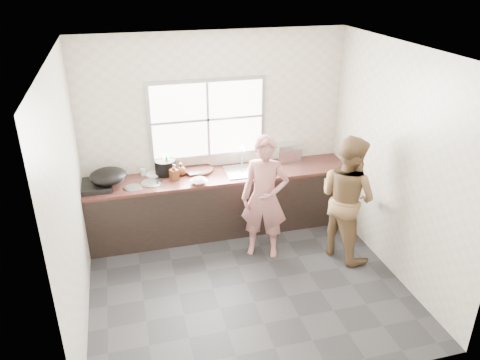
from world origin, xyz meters
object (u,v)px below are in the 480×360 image
object	(u,v)px
bottle_green	(167,163)
bottle_brown_short	(181,170)
bowl_mince	(199,182)
black_pot	(165,167)
person_side	(347,198)
plate_food	(154,174)
bottle_brown_tall	(174,173)
glass_jar	(143,172)
pot_lid_left	(133,188)
cutting_board	(198,170)
pot_lid_right	(152,183)
burner	(94,186)
bowl_crabs	(257,172)
wok	(108,176)
bowl_held	(261,174)
dish_rack	(287,152)
woman	(265,202)

from	to	relation	value
bottle_green	bottle_brown_short	bearing A→B (deg)	-36.47
bowl_mince	bottle_green	xyz separation A→B (m)	(-0.35, 0.44, 0.11)
bowl_mince	black_pot	xyz separation A→B (m)	(-0.38, 0.41, 0.07)
person_side	plate_food	bearing A→B (deg)	39.08
bowl_mince	plate_food	distance (m)	0.69
black_pot	bottle_brown_short	size ratio (longest dim) A/B	1.69
plate_food	bottle_brown_tall	size ratio (longest dim) A/B	1.07
glass_jar	pot_lid_left	bearing A→B (deg)	-113.03
bottle_green	cutting_board	bearing A→B (deg)	-7.32
bottle_brown_tall	pot_lid_right	world-z (taller)	bottle_brown_tall
plate_food	bottle_brown_tall	xyz separation A→B (m)	(0.25, -0.24, 0.09)
person_side	burner	world-z (taller)	person_side
pot_lid_right	bottle_green	bearing A→B (deg)	50.28
cutting_board	bowl_crabs	distance (m)	0.81
bottle_brown_tall	bottle_brown_short	xyz separation A→B (m)	(0.11, 0.12, -0.02)
bottle_green	glass_jar	distance (m)	0.34
bottle_brown_tall	pot_lid_left	world-z (taller)	bottle_brown_tall
pot_lid_right	plate_food	bearing A→B (deg)	80.19
plate_food	bottle_brown_short	xyz separation A→B (m)	(0.36, -0.12, 0.07)
bottle_green	burner	distance (m)	0.99
bottle_brown_tall	wok	bearing A→B (deg)	179.12
black_pot	bottle_brown_short	world-z (taller)	black_pot
bowl_held	wok	distance (m)	1.98
black_pot	glass_jar	xyz separation A→B (m)	(-0.30, 0.03, -0.05)
bottle_brown_short	dish_rack	world-z (taller)	dish_rack
person_side	burner	bearing A→B (deg)	49.15
person_side	pot_lid_right	world-z (taller)	person_side
person_side	dish_rack	bearing A→B (deg)	-6.69
plate_food	bowl_crabs	bearing A→B (deg)	-14.48
bowl_mince	burner	world-z (taller)	burner
woman	wok	xyz separation A→B (m)	(-1.86, 0.71, 0.26)
woman	cutting_board	distance (m)	1.12
bowl_mince	bottle_green	size ratio (longest dim) A/B	0.75
burner	dish_rack	size ratio (longest dim) A/B	1.27
cutting_board	bowl_held	size ratio (longest dim) A/B	2.00
bottle_green	dish_rack	bearing A→B (deg)	0.11
bowl_held	dish_rack	distance (m)	0.69
wok	glass_jar	bearing A→B (deg)	28.37
bottle_brown_tall	cutting_board	bearing A→B (deg)	28.83
dish_rack	pot_lid_left	size ratio (longest dim) A/B	1.56
woman	plate_food	bearing A→B (deg)	168.07
dish_rack	bottle_brown_tall	bearing A→B (deg)	-174.87
cutting_board	wok	xyz separation A→B (m)	(-1.18, -0.18, 0.13)
glass_jar	wok	bearing A→B (deg)	-151.63
bottle_brown_tall	bottle_brown_short	size ratio (longest dim) A/B	1.23
bowl_crabs	bowl_mince	bearing A→B (deg)	-174.60
bowl_crabs	pot_lid_left	distance (m)	1.65
bowl_crabs	pot_lid_right	size ratio (longest dim) A/B	0.76
bottle_brown_short	wok	distance (m)	0.95
cutting_board	bowl_mince	xyz separation A→B (m)	(-0.06, -0.38, 0.01)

